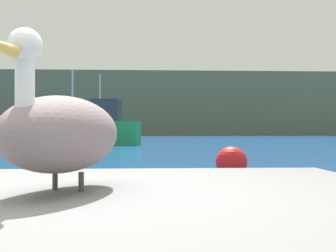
{
  "coord_description": "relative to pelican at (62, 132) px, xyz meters",
  "views": [
    {
      "loc": [
        0.55,
        -2.37,
        1.07
      ],
      "look_at": [
        1.67,
        18.52,
        1.14
      ],
      "focal_mm": 48.02,
      "sensor_mm": 36.0,
      "label": 1
    }
  ],
  "objects": [
    {
      "name": "pelican",
      "position": [
        0.0,
        0.0,
        0.0
      ],
      "size": [
        0.77,
        1.29,
        0.81
      ],
      "rotation": [
        0.0,
        0.0,
        -1.9
      ],
      "color": "gray",
      "rests_on": "pier_dock"
    },
    {
      "name": "fishing_boat_orange",
      "position": [
        -4.95,
        35.38,
        -0.16
      ],
      "size": [
        7.91,
        5.58,
        5.47
      ],
      "rotation": [
        0.0,
        0.0,
        -0.5
      ],
      "color": "orange",
      "rests_on": "ground"
    },
    {
      "name": "fishing_boat_green",
      "position": [
        -2.34,
        25.23,
        -0.05
      ],
      "size": [
        5.39,
        2.49,
        4.61
      ],
      "rotation": [
        0.0,
        0.0,
        2.96
      ],
      "color": "#1E8C4C",
      "rests_on": "ground"
    },
    {
      "name": "mooring_buoy",
      "position": [
        2.28,
        6.93,
        -0.71
      ],
      "size": [
        0.67,
        0.67,
        0.67
      ],
      "primitive_type": "sphere",
      "color": "red",
      "rests_on": "ground"
    },
    {
      "name": "hillside_backdrop",
      "position": [
        -0.11,
        67.48,
        3.49
      ],
      "size": [
        140.0,
        14.67,
        9.08
      ],
      "primitive_type": "cube",
      "color": "#5B664C",
      "rests_on": "ground"
    }
  ]
}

